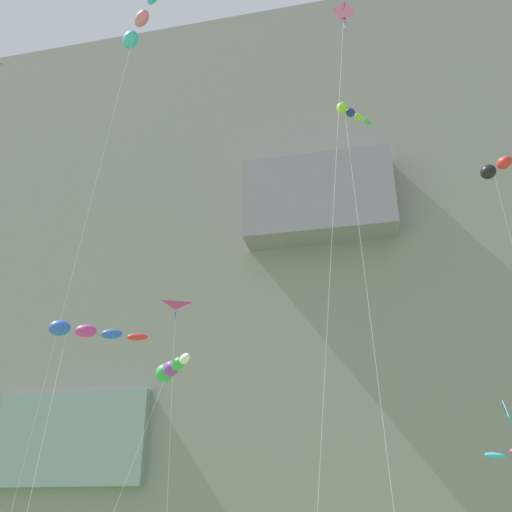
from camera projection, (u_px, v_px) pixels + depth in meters
cliff_face at (332, 265)px, 74.98m from camera, size 180.00×29.96×68.40m
kite_windsock_high_right at (503, 164)px, 38.44m from camera, size 3.92×4.32×26.10m
kite_windsock_front_field at (350, 114)px, 28.41m from camera, size 1.85×5.04×22.49m
kite_windsock_near_cliff at (83, 331)px, 24.46m from camera, size 4.21×5.61×11.38m
kite_windsock_upper_right at (141, 21)px, 35.29m from camera, size 6.95×5.34×32.65m
kite_delta_low_center at (174, 320)px, 40.40m from camera, size 3.70×6.97×16.91m
kite_diamond_upper_left at (512, 425)px, 31.40m from camera, size 2.60×6.35×9.57m
kite_windsock_mid_center at (170, 369)px, 30.30m from camera, size 4.61×4.85×11.40m
kite_diamond_far_right at (342, 40)px, 30.51m from camera, size 3.30×4.29×30.31m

